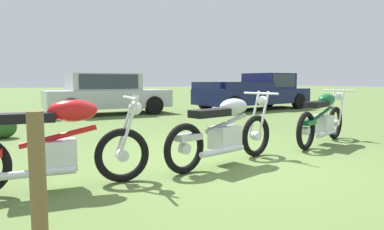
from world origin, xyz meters
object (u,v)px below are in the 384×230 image
Objects in this scene: fence_post_wooden at (38,190)px; pickup_truck_navy at (258,91)px; motorcycle_silver at (225,131)px; motorcycle_green at (323,118)px; motorcycle_red at (57,145)px; shrub_low at (3,128)px; car_silver at (106,92)px.

pickup_truck_navy is at bearing 46.35° from fence_post_wooden.
motorcycle_silver is 2.49m from motorcycle_green.
fence_post_wooden is at bearing -141.72° from pickup_truck_navy.
motorcycle_silver is at bearing 35.36° from fence_post_wooden.
motorcycle_green is at bearing 12.01° from motorcycle_red.
motorcycle_red is 1.62m from fence_post_wooden.
motorcycle_silver is 4.13× the size of shrub_low.
motorcycle_red is at bearing -108.36° from car_silver.
car_silver is (-2.32, 7.53, 0.32)m from motorcycle_green.
pickup_truck_navy reaches higher than shrub_low.
fence_post_wooden is at bearing -85.77° from shrub_low.
shrub_low is at bearing 111.05° from motorcycle_silver.
motorcycle_silver is 4.85m from shrub_low.
shrub_low is at bearing 125.30° from motorcycle_green.
motorcycle_silver is at bearing -93.18° from car_silver.
motorcycle_red is at bearing -80.58° from shrub_low.
shrub_low is (-0.67, 4.04, -0.27)m from motorcycle_red.
car_silver reaches higher than fence_post_wooden.
car_silver is 6.17m from pickup_truck_navy.
car_silver reaches higher than shrub_low.
motorcycle_red is 1.05× the size of motorcycle_green.
motorcycle_red is at bearing 168.39° from motorcycle_silver.
car_silver is at bearing 73.37° from motorcycle_silver.
motorcycle_green is 2.01× the size of fence_post_wooden.
motorcycle_red is at bearing 81.03° from fence_post_wooden.
motorcycle_silver is at bearing 169.10° from motorcycle_green.
motorcycle_red is at bearing 165.63° from motorcycle_green.
motorcycle_silver is 9.70m from pickup_truck_navy.
shrub_low is (-9.17, -3.53, -0.53)m from pickup_truck_navy.
pickup_truck_navy is (3.82, 6.91, 0.27)m from motorcycle_green.
car_silver is at bearing 84.75° from motorcycle_green.
motorcycle_green is 7.88m from car_silver.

